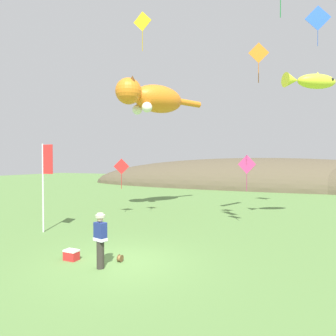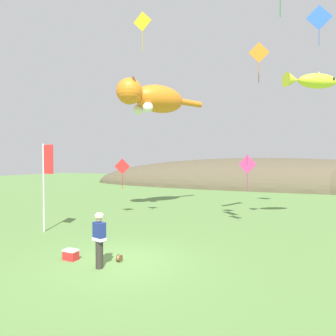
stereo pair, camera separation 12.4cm
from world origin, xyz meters
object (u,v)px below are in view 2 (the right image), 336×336
Objects in this scene: kite_giant_cat at (153,98)px; kite_diamond_pink at (247,165)px; kite_diamond_orange at (259,53)px; kite_fish_windsock at (312,81)px; kite_diamond_blue at (319,18)px; kite_spool at (119,258)px; festival_banner_pole at (46,174)px; picnic_cooler at (71,255)px; festival_attendant at (99,239)px; kite_diamond_red at (122,167)px; kite_diamond_gold at (142,22)px.

kite_giant_cat is 8.60m from kite_diamond_pink.
kite_diamond_orange is at bearing -63.90° from kite_diamond_pink.
kite_diamond_blue is at bearing 81.53° from kite_fish_windsock.
festival_banner_pole reaches higher than kite_spool.
picnic_cooler is at bearing -33.88° from festival_banner_pole.
kite_giant_cat is 3.71× the size of kite_diamond_orange.
kite_spool is at bearing -119.90° from kite_diamond_blue.
festival_attendant is at bearing -106.33° from kite_spool.
kite_giant_cat is 11.08m from kite_diamond_blue.
picnic_cooler is at bearing -124.61° from kite_diamond_blue.
kite_giant_cat reaches higher than picnic_cooler.
festival_attendant is 3.59× the size of picnic_cooler.
kite_fish_windsock is (6.26, 9.28, 6.59)m from festival_attendant.
kite_giant_cat reaches higher than kite_diamond_pink.
kite_diamond_pink is (-3.00, -1.19, -4.30)m from kite_fish_windsock.
kite_diamond_red is 0.99× the size of kite_diamond_pink.
kite_diamond_blue reaches higher than kite_diamond_orange.
kite_diamond_pink reaches higher than kite_diamond_red.
festival_banner_pole is at bearing -151.40° from kite_fish_windsock.
picnic_cooler is 0.28× the size of kite_diamond_gold.
kite_diamond_pink is at bearing 68.06° from festival_attendant.
kite_diamond_gold is at bearing -134.61° from kite_diamond_blue.
kite_diamond_gold reaches higher than kite_giant_cat.
kite_diamond_pink is 10.01m from kite_diamond_blue.
kite_diamond_gold is 10.89m from kite_diamond_blue.
kite_diamond_red is at bearing 79.39° from festival_banner_pole.
festival_banner_pole is 17.56m from kite_diamond_blue.
kite_diamond_gold reaches higher than festival_attendant.
kite_diamond_pink is at bearing -20.84° from kite_giant_cat.
festival_attendant is 0.95× the size of kite_diamond_red.
kite_diamond_red is 0.80× the size of kite_diamond_blue.
picnic_cooler is 0.27× the size of kite_diamond_orange.
festival_attendant is 1.64m from picnic_cooler.
festival_attendant is 7.22× the size of kite_spool.
kite_diamond_red is at bearing 122.50° from kite_spool.
kite_diamond_blue reaches higher than picnic_cooler.
kite_diamond_blue is at bearing 55.39° from picnic_cooler.
kite_spool is 6.58m from festival_banner_pole.
kite_diamond_blue is (6.43, 11.18, 11.69)m from kite_spool.
kite_diamond_blue reaches higher than kite_diamond_red.
festival_attendant is 0.42× the size of festival_banner_pole.
kite_diamond_orange reaches higher than kite_diamond_pink.
kite_fish_windsock is (7.68, 9.02, 7.36)m from picnic_cooler.
kite_diamond_red is at bearing -160.71° from kite_diamond_blue.
kite_diamond_blue is at bearing 36.89° from festival_banner_pole.
festival_banner_pole is 1.54× the size of kite_fish_windsock.
kite_diamond_gold is 0.98× the size of kite_diamond_orange.
kite_diamond_orange reaches higher than picnic_cooler.
kite_spool is at bearing -68.95° from kite_giant_cat.
kite_diamond_gold is (4.54, 1.43, 6.99)m from festival_banner_pole.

